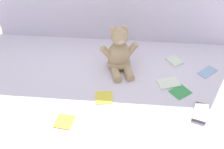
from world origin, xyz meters
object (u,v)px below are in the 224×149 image
(book_case_4, at_px, (168,83))
(book_case_2, at_px, (207,72))
(teddy_bear, at_px, (119,54))
(book_case_0, at_px, (104,97))
(book_case_5, at_px, (200,112))
(book_case_3, at_px, (174,61))
(book_case_1, at_px, (64,121))
(book_case_6, at_px, (180,92))

(book_case_4, bearing_deg, book_case_2, -81.45)
(teddy_bear, xyz_separation_m, book_case_2, (0.58, 0.01, -0.11))
(book_case_4, bearing_deg, book_case_0, 93.33)
(teddy_bear, height_order, book_case_5, teddy_bear)
(book_case_3, bearing_deg, book_case_1, -171.13)
(book_case_1, bearing_deg, teddy_bear, -111.32)
(book_case_0, xyz_separation_m, book_case_4, (0.38, 0.16, 0.00))
(book_case_1, bearing_deg, book_case_0, -127.30)
(book_case_6, bearing_deg, book_case_1, -104.40)
(teddy_bear, distance_m, book_case_3, 0.40)
(book_case_2, relative_size, book_case_6, 1.22)
(book_case_3, relative_size, book_case_5, 0.73)
(book_case_3, relative_size, book_case_6, 0.89)
(book_case_6, bearing_deg, book_case_2, 97.88)
(teddy_bear, relative_size, book_case_3, 3.08)
(book_case_0, xyz_separation_m, book_case_3, (0.44, 0.39, 0.00))
(teddy_bear, relative_size, book_case_2, 2.25)
(book_case_1, distance_m, book_case_3, 0.86)
(book_case_2, distance_m, book_case_6, 0.28)
(book_case_1, xyz_separation_m, book_case_6, (0.63, 0.28, -0.00))
(book_case_3, distance_m, book_case_4, 0.24)
(book_case_1, bearing_deg, book_case_3, -130.73)
(teddy_bear, bearing_deg, book_case_4, -40.01)
(book_case_3, bearing_deg, book_case_5, -112.32)
(book_case_4, height_order, book_case_6, book_case_4)
(book_case_1, relative_size, book_case_4, 0.75)
(book_case_2, height_order, book_case_4, book_case_4)
(book_case_0, xyz_separation_m, book_case_5, (0.54, -0.07, 0.01))
(book_case_2, distance_m, book_case_5, 0.38)
(book_case_1, bearing_deg, book_case_6, -149.56)
(book_case_3, distance_m, book_case_6, 0.30)
(book_case_0, height_order, book_case_3, book_case_3)
(book_case_3, xyz_separation_m, book_case_6, (0.01, -0.30, -0.00))
(teddy_bear, distance_m, book_case_6, 0.44)
(book_case_6, bearing_deg, teddy_bear, -156.50)
(book_case_0, relative_size, book_case_2, 0.77)
(teddy_bear, distance_m, book_case_0, 0.32)
(book_case_1, xyz_separation_m, book_case_4, (0.57, 0.35, 0.00))
(book_case_0, height_order, book_case_5, book_case_5)
(book_case_5, relative_size, book_case_6, 1.22)
(book_case_0, height_order, book_case_2, book_case_2)
(book_case_5, bearing_deg, book_case_6, 135.97)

